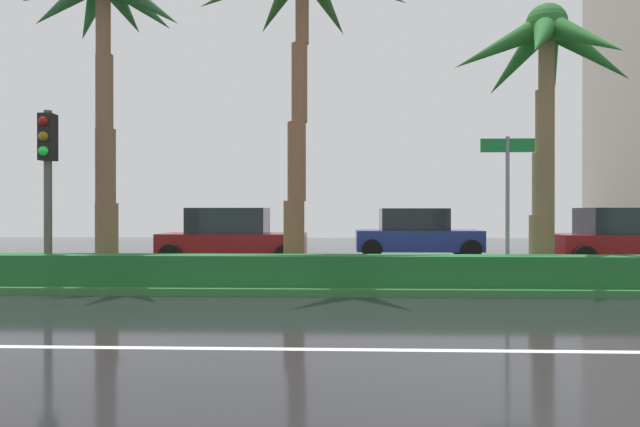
% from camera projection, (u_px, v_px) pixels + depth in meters
% --- Properties ---
extents(ground_plane, '(90.00, 42.00, 0.10)m').
position_uv_depth(ground_plane, '(413.00, 281.00, 13.54)').
color(ground_plane, black).
extents(near_lane_divider_stripe, '(81.00, 0.14, 0.01)m').
position_uv_depth(near_lane_divider_stripe, '(490.00, 351.00, 6.54)').
color(near_lane_divider_stripe, white).
rests_on(near_lane_divider_stripe, ground_plane).
extents(median_strip, '(85.50, 4.00, 0.15)m').
position_uv_depth(median_strip, '(419.00, 281.00, 12.54)').
color(median_strip, '#2D6B33').
rests_on(median_strip, ground_plane).
extents(median_hedge, '(76.50, 0.70, 0.60)m').
position_uv_depth(median_hedge, '(428.00, 271.00, 11.14)').
color(median_hedge, '#1E6028').
rests_on(median_hedge, median_strip).
extents(palm_tree_mid_left, '(3.63, 3.81, 7.16)m').
position_uv_depth(palm_tree_mid_left, '(104.00, 21.00, 12.59)').
color(palm_tree_mid_left, brown).
rests_on(palm_tree_mid_left, median_strip).
extents(palm_tree_centre_left, '(4.74, 4.40, 7.32)m').
position_uv_depth(palm_tree_centre_left, '(301.00, 7.00, 12.20)').
color(palm_tree_centre_left, brown).
rests_on(palm_tree_centre_left, median_strip).
extents(palm_tree_centre, '(4.19, 4.04, 6.09)m').
position_uv_depth(palm_tree_centre, '(546.00, 69.00, 12.60)').
color(palm_tree_centre, brown).
rests_on(palm_tree_centre, median_strip).
extents(traffic_signal_median_left, '(0.28, 0.43, 3.54)m').
position_uv_depth(traffic_signal_median_left, '(47.00, 164.00, 11.59)').
color(traffic_signal_median_left, '#4C4C47').
rests_on(traffic_signal_median_left, median_strip).
extents(street_name_sign, '(1.10, 0.08, 3.00)m').
position_uv_depth(street_name_sign, '(508.00, 189.00, 11.59)').
color(street_name_sign, slate).
rests_on(street_name_sign, median_strip).
extents(car_in_traffic_leading, '(4.30, 2.02, 1.72)m').
position_uv_depth(car_in_traffic_leading, '(232.00, 238.00, 16.98)').
color(car_in_traffic_leading, maroon).
rests_on(car_in_traffic_leading, ground_plane).
extents(car_in_traffic_second, '(4.30, 2.02, 1.72)m').
position_uv_depth(car_in_traffic_second, '(416.00, 234.00, 19.79)').
color(car_in_traffic_second, navy).
rests_on(car_in_traffic_second, ground_plane).
extents(car_in_traffic_third, '(4.30, 2.02, 1.72)m').
position_uv_depth(car_in_traffic_third, '(627.00, 239.00, 16.32)').
color(car_in_traffic_third, maroon).
rests_on(car_in_traffic_third, ground_plane).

